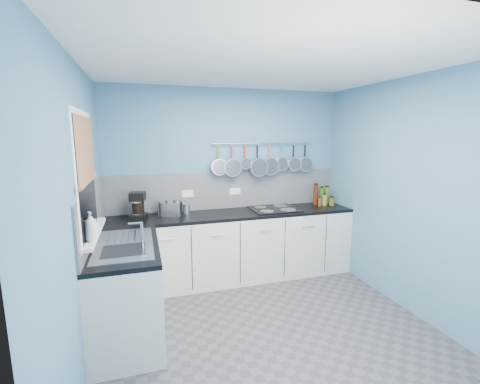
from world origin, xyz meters
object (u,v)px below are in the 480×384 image
toaster (170,209)px  canister (186,209)px  coffee_maker (138,206)px  hob (274,209)px  soap_bottle_a (91,227)px  paper_towel (137,208)px  soap_bottle_b (93,227)px

toaster → canister: (0.21, 0.05, -0.03)m
coffee_maker → hob: bearing=11.9°
soap_bottle_a → paper_towel: size_ratio=0.91×
soap_bottle_a → soap_bottle_b: 0.10m
soap_bottle_b → canister: soap_bottle_b is taller
soap_bottle_b → canister: size_ratio=1.42×
canister → soap_bottle_b: bearing=-127.4°
soap_bottle_a → coffee_maker: bearing=73.8°
soap_bottle_a → toaster: (0.74, 1.27, -0.18)m
toaster → canister: 0.21m
paper_towel → toaster: size_ratio=0.99×
soap_bottle_a → coffee_maker: size_ratio=0.74×
toaster → canister: bearing=34.1°
soap_bottle_b → toaster: bearing=58.0°
soap_bottle_a → toaster: size_ratio=0.90×
soap_bottle_b → coffee_maker: (0.35, 1.12, -0.08)m
paper_towel → hob: (1.77, -0.00, -0.13)m
paper_towel → hob: bearing=-0.1°
soap_bottle_a → soap_bottle_b: (0.00, 0.10, -0.03)m
canister → hob: size_ratio=0.19×
soap_bottle_b → toaster: (0.74, 1.18, -0.15)m
soap_bottle_a → soap_bottle_b: bearing=90.0°
soap_bottle_b → coffee_maker: size_ratio=0.54×
toaster → soap_bottle_a: bearing=-100.2°
paper_towel → hob: size_ratio=0.42×
canister → soap_bottle_a: bearing=-125.4°
hob → paper_towel: bearing=179.9°
paper_towel → toaster: bearing=7.9°
paper_towel → coffee_maker: coffee_maker is taller
soap_bottle_a → paper_towel: soap_bottle_a is taller
soap_bottle_a → hob: size_ratio=0.38×
soap_bottle_a → canister: size_ratio=1.98×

